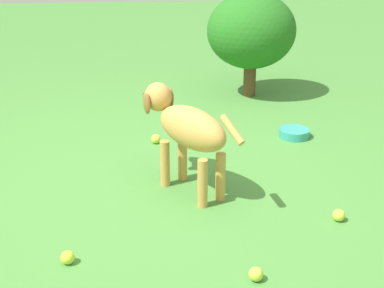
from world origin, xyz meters
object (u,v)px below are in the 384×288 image
object	(u,v)px
water_bowl	(294,133)
tennis_ball_0	(256,274)
dog	(186,127)
tennis_ball_3	(156,139)
tennis_ball_2	(68,257)
tennis_ball_1	(339,215)

from	to	relation	value
water_bowl	tennis_ball_0	bearing A→B (deg)	-108.95
dog	tennis_ball_3	distance (m)	0.82
tennis_ball_2	water_bowl	world-z (taller)	tennis_ball_2
tennis_ball_3	water_bowl	distance (m)	0.99
tennis_ball_2	tennis_ball_1	bearing A→B (deg)	11.99
tennis_ball_1	tennis_ball_0	bearing A→B (deg)	-137.22
tennis_ball_2	tennis_ball_3	world-z (taller)	same
dog	water_bowl	size ratio (longest dim) A/B	3.36
tennis_ball_0	tennis_ball_3	distance (m)	1.69
tennis_ball_1	tennis_ball_2	size ratio (longest dim) A/B	1.00
dog	water_bowl	distance (m)	1.18
tennis_ball_0	tennis_ball_1	size ratio (longest dim) A/B	1.00
tennis_ball_0	water_bowl	distance (m)	1.78
tennis_ball_1	tennis_ball_3	bearing A→B (deg)	129.43
dog	tennis_ball_2	distance (m)	1.01
tennis_ball_1	water_bowl	bearing A→B (deg)	87.70
tennis_ball_3	water_bowl	size ratio (longest dim) A/B	0.30
dog	tennis_ball_0	world-z (taller)	dog
water_bowl	tennis_ball_3	bearing A→B (deg)	-177.48
tennis_ball_1	tennis_ball_3	xyz separation A→B (m)	(-0.95, 1.15, 0.00)
tennis_ball_2	tennis_ball_3	bearing A→B (deg)	73.16
dog	tennis_ball_0	bearing A→B (deg)	160.00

